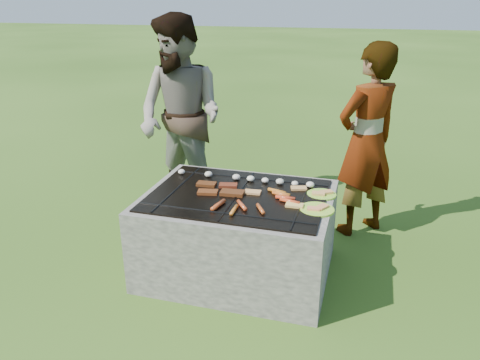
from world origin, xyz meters
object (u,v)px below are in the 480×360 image
object	(u,v)px
fire_pit	(238,236)
plate_far	(322,194)
cook	(367,142)
bystander	(181,118)
plate_near	(317,209)

from	to	relation	value
fire_pit	plate_far	world-z (taller)	plate_far
fire_pit	cook	xyz separation A→B (m)	(0.83, 0.91, 0.51)
fire_pit	plate_far	distance (m)	0.67
cook	bystander	bearing A→B (deg)	-44.13
plate_near	bystander	bearing A→B (deg)	143.55
plate_far	bystander	bearing A→B (deg)	151.27
plate_near	fire_pit	bearing A→B (deg)	170.75
fire_pit	bystander	xyz separation A→B (m)	(-0.80, 0.91, 0.61)
fire_pit	plate_far	size ratio (longest dim) A/B	5.03
cook	bystander	size ratio (longest dim) A/B	0.89
cook	fire_pit	bearing A→B (deg)	3.70
plate_far	plate_near	xyz separation A→B (m)	(0.00, -0.26, -0.00)
fire_pit	plate_far	xyz separation A→B (m)	(0.56, 0.17, 0.33)
plate_far	cook	size ratio (longest dim) A/B	0.16
fire_pit	bystander	distance (m)	1.35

